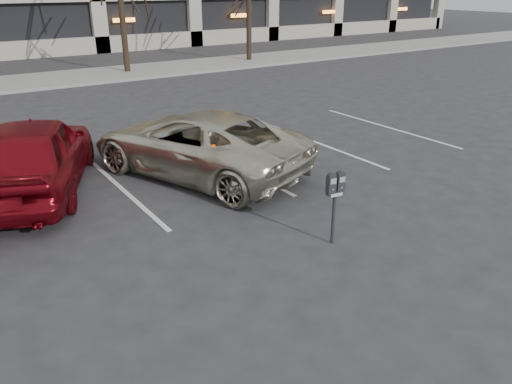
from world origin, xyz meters
TOP-DOWN VIEW (x-y plane):
  - ground at (0.00, 0.00)m, footprint 140.00×140.00m
  - sidewalk at (0.00, 16.00)m, footprint 80.00×4.00m
  - stall_lines at (-1.40, 2.30)m, footprint 16.90×5.20m
  - parking_meter at (0.68, -2.20)m, footprint 0.33×0.17m
  - suv_silver at (0.41, 2.00)m, footprint 4.09×5.70m
  - car_red at (-2.87, 2.95)m, footprint 3.64×5.09m

SIDE VIEW (x-z plane):
  - ground at x=0.00m, z-range 0.00..0.00m
  - stall_lines at x=-1.40m, z-range 0.00..0.01m
  - sidewalk at x=0.00m, z-range 0.00..0.12m
  - suv_silver at x=0.41m, z-range 0.00..1.44m
  - car_red at x=-2.87m, z-range 0.00..1.61m
  - parking_meter at x=0.68m, z-range 0.33..1.58m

